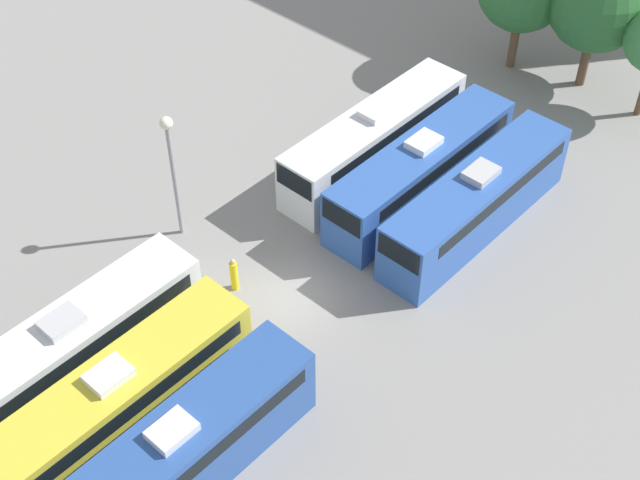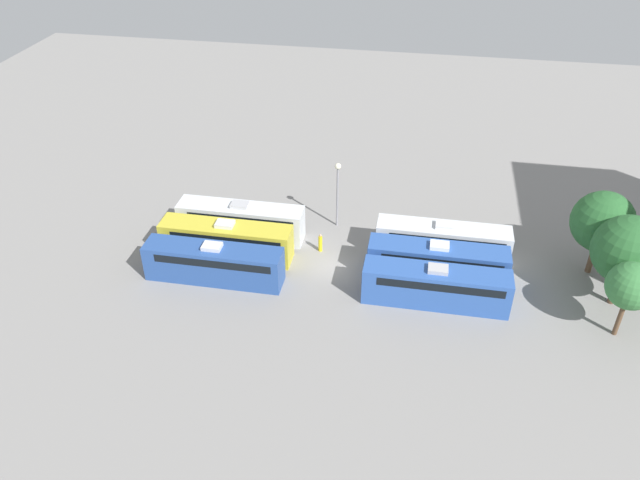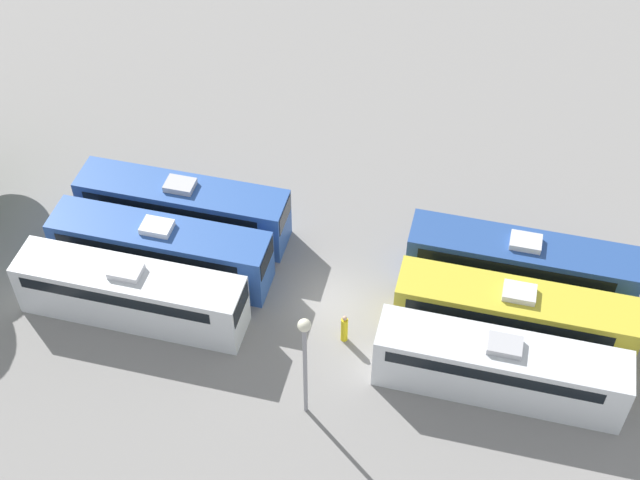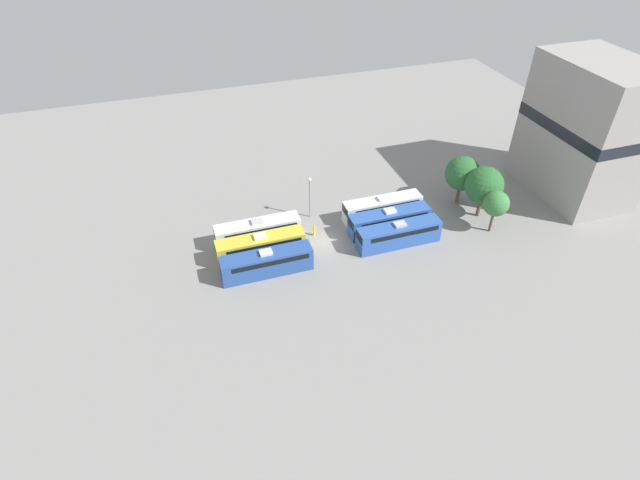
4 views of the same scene
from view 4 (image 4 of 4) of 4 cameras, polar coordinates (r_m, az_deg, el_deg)
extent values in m
plane|color=gray|center=(70.03, 0.97, -0.30)|extent=(123.63, 123.63, 0.00)
cube|color=silver|center=(69.87, -7.10, 0.94)|extent=(2.55, 11.85, 3.24)
cube|color=black|center=(69.36, -6.92, 1.59)|extent=(2.59, 10.07, 0.71)
cube|color=black|center=(68.82, -11.96, 0.60)|extent=(2.24, 0.08, 1.13)
cube|color=#B2B2B7|center=(68.81, -7.22, 2.13)|extent=(1.20, 1.60, 0.35)
cube|color=gold|center=(67.18, -6.78, -0.78)|extent=(2.55, 11.85, 3.24)
cube|color=black|center=(66.65, -6.59, -0.12)|extent=(2.59, 10.07, 0.71)
cube|color=black|center=(66.12, -11.83, -1.16)|extent=(2.24, 0.08, 1.13)
cube|color=silver|center=(66.07, -6.89, 0.43)|extent=(1.20, 1.60, 0.35)
cube|color=#284C93|center=(64.50, -6.10, -2.66)|extent=(2.55, 11.85, 3.24)
cube|color=black|center=(63.95, -5.89, -1.99)|extent=(2.59, 10.07, 0.71)
cube|color=black|center=(63.40, -11.35, -3.09)|extent=(2.24, 0.08, 1.13)
cube|color=silver|center=(63.35, -6.20, -1.43)|extent=(1.20, 1.60, 0.35)
cube|color=silver|center=(74.56, 7.12, 3.61)|extent=(2.55, 11.85, 3.24)
cube|color=black|center=(74.16, 7.38, 4.23)|extent=(2.59, 10.07, 0.71)
cube|color=black|center=(72.05, 2.87, 3.40)|extent=(2.24, 0.08, 1.13)
cube|color=silver|center=(73.56, 7.23, 4.76)|extent=(1.20, 1.60, 0.35)
cube|color=#2D56A8|center=(72.04, 7.90, 2.15)|extent=(2.55, 11.85, 3.24)
cube|color=black|center=(71.62, 8.18, 2.78)|extent=(2.59, 10.07, 0.71)
cube|color=black|center=(69.47, 3.53, 1.88)|extent=(2.24, 0.08, 1.13)
cube|color=white|center=(71.00, 8.02, 3.32)|extent=(1.20, 1.60, 0.35)
cube|color=#2D56A8|center=(69.66, 8.99, 0.60)|extent=(2.55, 11.85, 3.24)
cube|color=black|center=(69.23, 9.28, 1.25)|extent=(2.59, 10.07, 0.71)
cube|color=black|center=(67.00, 4.51, 0.26)|extent=(2.24, 0.08, 1.13)
cube|color=#B2B2B7|center=(68.59, 9.14, 1.79)|extent=(1.20, 1.60, 0.35)
cylinder|color=gold|center=(70.91, -0.69, 1.07)|extent=(0.36, 0.36, 1.58)
sphere|color=tan|center=(70.36, -0.70, 1.66)|extent=(0.24, 0.24, 0.24)
cylinder|color=gray|center=(73.31, -1.17, 4.71)|extent=(0.20, 0.20, 6.28)
sphere|color=#EAE5C6|center=(71.53, -1.21, 6.92)|extent=(0.60, 0.60, 0.60)
cylinder|color=brown|center=(80.21, 15.53, 5.18)|extent=(0.52, 0.52, 3.37)
sphere|color=#28602D|center=(78.43, 15.96, 7.33)|extent=(5.23, 5.23, 5.23)
cylinder|color=brown|center=(78.08, 17.73, 3.71)|extent=(0.53, 0.53, 3.33)
sphere|color=#28602D|center=(76.19, 18.24, 5.95)|extent=(5.58, 5.58, 5.58)
cylinder|color=brown|center=(75.28, 19.01, 2.06)|extent=(0.37, 0.37, 3.47)
sphere|color=#387A3D|center=(73.64, 19.48, 3.95)|extent=(3.65, 3.65, 3.65)
cube|color=gray|center=(86.16, 28.12, 10.98)|extent=(17.17, 11.43, 20.71)
cube|color=black|center=(85.76, 28.32, 11.59)|extent=(17.23, 11.49, 1.80)
camera|label=1|loc=(35.54, -18.50, 12.76)|focal=50.00mm
camera|label=2|loc=(28.24, 49.47, 2.72)|focal=35.00mm
camera|label=3|loc=(82.51, -12.16, 32.47)|focal=50.00mm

